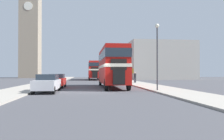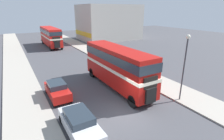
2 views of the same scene
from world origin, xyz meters
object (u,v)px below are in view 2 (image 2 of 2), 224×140
object	(u,v)px
bus_distant	(51,35)
car_parked_near	(80,124)
double_decker_bus	(117,64)
car_parked_mid	(57,90)
pedestrian_walking	(112,55)
street_lamp	(185,59)

from	to	relation	value
bus_distant	car_parked_near	xyz separation A→B (m)	(-4.98, -31.24, -1.69)
double_decker_bus	car_parked_mid	bearing A→B (deg)	171.99
pedestrian_walking	bus_distant	bearing A→B (deg)	108.21
street_lamp	pedestrian_walking	bearing A→B (deg)	85.05
street_lamp	double_decker_bus	bearing A→B (deg)	122.01
double_decker_bus	pedestrian_walking	distance (m)	10.09
bus_distant	pedestrian_walking	bearing A→B (deg)	-71.79
car_parked_near	pedestrian_walking	world-z (taller)	pedestrian_walking
pedestrian_walking	double_decker_bus	bearing A→B (deg)	-117.51
double_decker_bus	street_lamp	xyz separation A→B (m)	(3.37, -5.40, 1.42)
car_parked_mid	bus_distant	bearing A→B (deg)	78.89
double_decker_bus	car_parked_mid	size ratio (longest dim) A/B	2.66
bus_distant	street_lamp	size ratio (longest dim) A/B	1.87
car_parked_near	car_parked_mid	size ratio (longest dim) A/B	1.15
double_decker_bus	street_lamp	bearing A→B (deg)	-57.99
bus_distant	car_parked_near	distance (m)	31.68
bus_distant	street_lamp	bearing A→B (deg)	-81.95
double_decker_bus	pedestrian_walking	xyz separation A→B (m)	(4.61, 8.85, -1.51)
bus_distant	pedestrian_walking	size ratio (longest dim) A/B	6.79
car_parked_near	car_parked_mid	bearing A→B (deg)	89.88
car_parked_near	car_parked_mid	xyz separation A→B (m)	(0.01, 5.94, -0.01)
double_decker_bus	pedestrian_walking	bearing A→B (deg)	62.49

